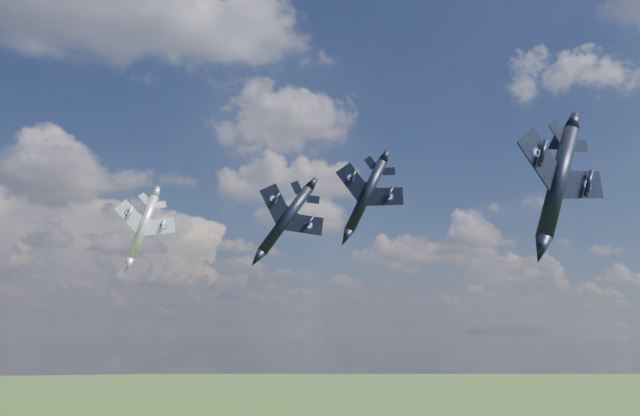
{
  "coord_description": "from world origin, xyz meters",
  "views": [
    {
      "loc": [
        -5.83,
        -64.5,
        66.82
      ],
      "look_at": [
        9.7,
        13.22,
        82.54
      ],
      "focal_mm": 35.0,
      "sensor_mm": 36.0,
      "label": 1
    }
  ],
  "objects": [
    {
      "name": "jet_lead_navy",
      "position": [
        6.2,
        20.18,
        82.1
      ],
      "size": [
        11.7,
        15.98,
        8.96
      ],
      "primitive_type": null,
      "rotation": [
        0.0,
        0.61,
        -0.06
      ],
      "color": "black"
    },
    {
      "name": "jet_left_silver",
      "position": [
        -13.21,
        23.3,
        80.93
      ],
      "size": [
        12.34,
        14.69,
        5.24
      ],
      "primitive_type": null,
      "rotation": [
        0.0,
        0.3,
        0.25
      ],
      "color": "#9EA2A8"
    },
    {
      "name": "jet_high_navy",
      "position": [
        18.46,
        22.37,
        86.54
      ],
      "size": [
        14.38,
        17.83,
        8.01
      ],
      "primitive_type": null,
      "rotation": [
        0.0,
        0.45,
        -0.17
      ],
      "color": "black"
    },
    {
      "name": "jet_right_navy",
      "position": [
        27.33,
        -12.97,
        80.61
      ],
      "size": [
        15.49,
        18.59,
        7.53
      ],
      "primitive_type": null,
      "rotation": [
        0.0,
        0.39,
        0.24
      ],
      "color": "black"
    }
  ]
}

